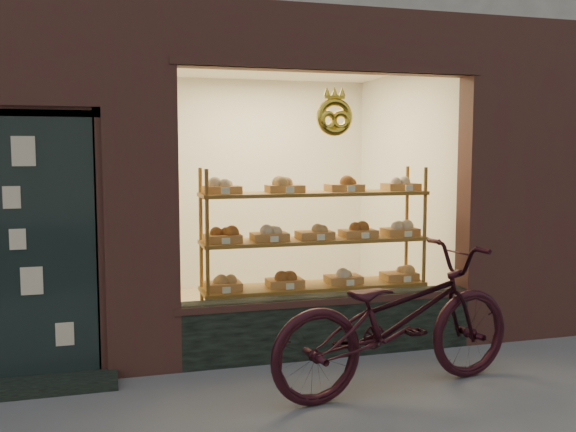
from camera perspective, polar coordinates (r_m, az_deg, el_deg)
name	(u,v)px	position (r m, az deg, el deg)	size (l,w,h in m)	color
display_shelf	(315,254)	(6.21, 2.38, -3.38)	(2.20, 0.45, 1.70)	olive
bicycle	(397,319)	(5.09, 9.64, -9.01)	(0.75, 2.14, 1.13)	black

